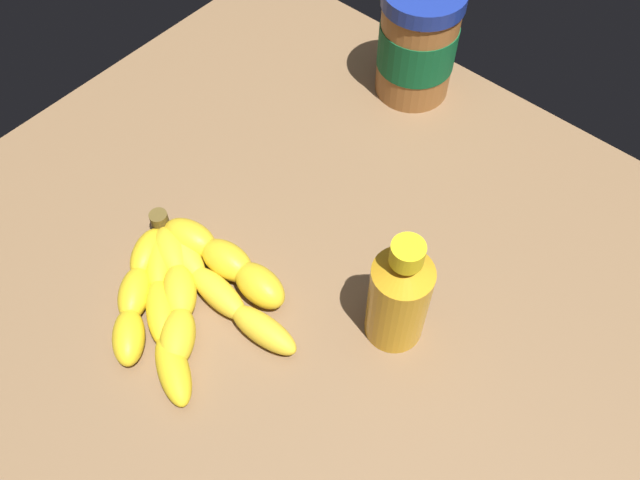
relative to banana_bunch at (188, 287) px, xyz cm
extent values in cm
cube|color=brown|center=(5.58, 10.18, -3.37)|extent=(80.03, 76.71, 3.44)
ellipsoid|color=yellow|center=(-6.39, 0.11, -0.06)|extent=(5.75, 6.99, 3.19)
ellipsoid|color=yellow|center=(-3.66, -4.03, -0.06)|extent=(6.36, 6.85, 3.19)
ellipsoid|color=yellow|center=(-0.26, -7.63, -0.06)|extent=(6.77, 6.51, 3.19)
ellipsoid|color=yellow|center=(-4.86, 0.41, -0.14)|extent=(7.89, 7.68, 3.04)
ellipsoid|color=yellow|center=(0.05, -3.65, -0.14)|extent=(8.25, 7.13, 3.04)
ellipsoid|color=yellow|center=(5.45, -7.03, -0.14)|extent=(8.46, 6.45, 3.04)
ellipsoid|color=yellow|center=(-4.59, 1.84, 0.07)|extent=(7.34, 5.93, 3.46)
ellipsoid|color=yellow|center=(-0.22, -0.89, 0.07)|extent=(7.23, 6.72, 3.46)
ellipsoid|color=yellow|center=(3.47, -4.50, 0.07)|extent=(6.79, 7.20, 3.46)
ellipsoid|color=yellow|center=(-3.65, 2.61, -0.19)|extent=(8.54, 4.60, 2.94)
ellipsoid|color=yellow|center=(2.75, 1.68, -0.19)|extent=(8.29, 3.52, 2.94)
ellipsoid|color=yellow|center=(9.21, 1.67, -0.19)|extent=(8.28, 3.49, 2.94)
ellipsoid|color=yellow|center=(-4.27, 4.33, 0.23)|extent=(6.98, 4.83, 3.77)
ellipsoid|color=yellow|center=(0.82, 4.93, 0.23)|extent=(6.64, 4.16, 3.77)
ellipsoid|color=yellow|center=(5.95, 4.96, 0.23)|extent=(6.60, 4.09, 3.77)
cylinder|color=brown|center=(-8.28, 3.62, 0.14)|extent=(2.00, 2.00, 3.00)
cylinder|color=#9E602D|center=(-1.19, 40.61, 4.76)|extent=(9.52, 9.52, 12.84)
cylinder|color=#0F592D|center=(-1.19, 40.61, 5.41)|extent=(9.71, 9.71, 5.78)
cylinder|color=gold|center=(18.41, 11.03, 3.68)|extent=(5.88, 5.88, 10.66)
cone|color=gold|center=(18.41, 11.03, 9.96)|extent=(5.88, 5.88, 1.91)
cylinder|color=yellow|center=(18.41, 11.03, 12.02)|extent=(3.08, 3.08, 2.20)
camera|label=1|loc=(33.13, -17.35, 59.45)|focal=37.40mm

